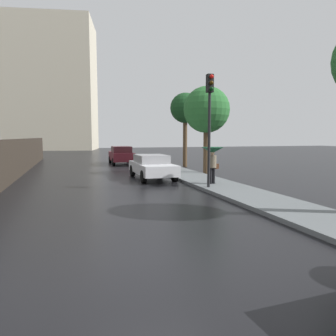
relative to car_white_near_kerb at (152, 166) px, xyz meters
name	(u,v)px	position (x,y,z in m)	size (l,w,h in m)	color
ground	(153,265)	(-2.88, -11.38, -0.71)	(120.00, 120.00, 0.00)	black
car_white_near_kerb	(152,166)	(0.00, 0.00, 0.00)	(1.86, 4.47, 1.32)	silver
car_maroon_mid_road	(121,155)	(-0.20, 9.75, 0.06)	(1.86, 4.22, 1.50)	maroon
pedestrian_with_umbrella_far	(212,155)	(1.98, -3.53, 0.79)	(1.02, 1.02, 1.69)	black
traffic_light	(210,110)	(1.42, -4.39, 2.72)	(0.26, 0.39, 4.78)	black
street_tree_near	(207,110)	(3.64, 0.90, 3.19)	(2.79, 2.79, 5.33)	#4C3823
street_tree_far	(185,109)	(4.17, 6.02, 3.70)	(2.29, 2.29, 5.64)	#4C3823
distant_tower	(53,86)	(-7.01, 43.11, 10.40)	(16.04, 12.91, 22.22)	beige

